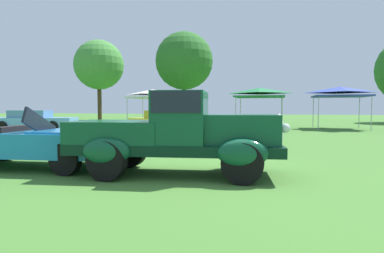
# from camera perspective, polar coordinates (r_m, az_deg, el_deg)

# --- Properties ---
(ground_plane) EXTENTS (120.00, 120.00, 0.00)m
(ground_plane) POSITION_cam_1_polar(r_m,az_deg,el_deg) (6.95, 1.63, -8.11)
(ground_plane) COLOR #42752D
(feature_pickup_truck) EXTENTS (4.44, 2.26, 1.70)m
(feature_pickup_truck) POSITION_cam_1_polar(r_m,az_deg,el_deg) (6.66, -2.56, -1.09)
(feature_pickup_truck) COLOR black
(feature_pickup_truck) RESTS_ON ground_plane
(neighbor_convertible) EXTENTS (4.35, 2.20, 1.40)m
(neighbor_convertible) POSITION_cam_1_polar(r_m,az_deg,el_deg) (8.34, -25.77, -2.50)
(neighbor_convertible) COLOR #1E7AB7
(neighbor_convertible) RESTS_ON ground_plane
(show_car_skyblue) EXTENTS (4.85, 2.93, 1.22)m
(show_car_skyblue) POSITION_cam_1_polar(r_m,az_deg,el_deg) (20.77, -26.03, 0.86)
(show_car_skyblue) COLOR #669EDB
(show_car_skyblue) RESTS_ON ground_plane
(show_car_yellow) EXTENTS (4.62, 2.89, 1.22)m
(show_car_yellow) POSITION_cam_1_polar(r_m,az_deg,el_deg) (17.46, -4.20, 0.78)
(show_car_yellow) COLOR yellow
(show_car_yellow) RESTS_ON ground_plane
(canopy_tent_left_field) EXTENTS (3.09, 3.09, 2.71)m
(canopy_tent_left_field) POSITION_cam_1_polar(r_m,az_deg,el_deg) (24.21, -6.89, 5.80)
(canopy_tent_left_field) COLOR #B7B7BC
(canopy_tent_left_field) RESTS_ON ground_plane
(canopy_tent_center_field) EXTENTS (3.22, 3.22, 2.71)m
(canopy_tent_center_field) POSITION_cam_1_polar(r_m,az_deg,el_deg) (22.54, 11.79, 5.94)
(canopy_tent_center_field) COLOR #B7B7BC
(canopy_tent_center_field) RESTS_ON ground_plane
(canopy_tent_right_field) EXTENTS (3.26, 3.26, 2.71)m
(canopy_tent_right_field) POSITION_cam_1_polar(r_m,az_deg,el_deg) (23.04, 24.54, 5.65)
(canopy_tent_right_field) COLOR #B7B7BC
(canopy_tent_right_field) RESTS_ON ground_plane
(treeline_far_left) EXTENTS (5.34, 5.34, 8.67)m
(treeline_far_left) POSITION_cam_1_polar(r_m,az_deg,el_deg) (37.31, -15.96, 10.30)
(treeline_far_left) COLOR #47331E
(treeline_far_left) RESTS_ON ground_plane
(treeline_mid_left) EXTENTS (5.83, 5.83, 9.00)m
(treeline_mid_left) POSITION_cam_1_polar(r_m,az_deg,el_deg) (33.59, -1.38, 11.37)
(treeline_mid_left) COLOR #47331E
(treeline_mid_left) RESTS_ON ground_plane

